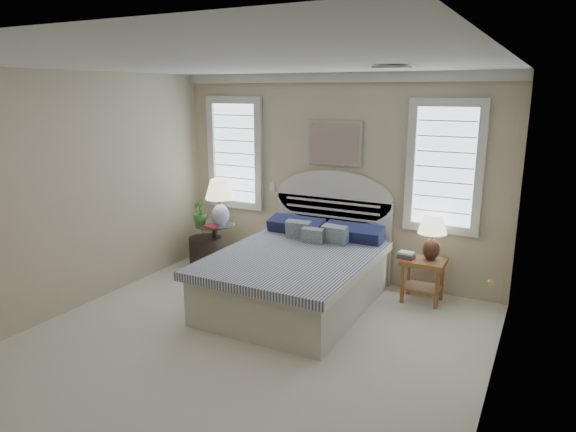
% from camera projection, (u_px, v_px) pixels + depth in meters
% --- Properties ---
extents(floor, '(4.50, 5.00, 0.01)m').
position_uv_depth(floor, '(233.00, 355.00, 4.95)').
color(floor, beige).
rests_on(floor, ground).
extents(ceiling, '(4.50, 5.00, 0.01)m').
position_uv_depth(ceiling, '(225.00, 64.00, 4.30)').
color(ceiling, silver).
rests_on(ceiling, wall_back).
extents(wall_back, '(4.50, 0.02, 2.70)m').
position_uv_depth(wall_back, '(335.00, 178.00, 6.78)').
color(wall_back, '#C3B092').
rests_on(wall_back, floor).
extents(wall_left, '(0.02, 5.00, 2.70)m').
position_uv_depth(wall_left, '(58.00, 196.00, 5.63)').
color(wall_left, '#C3B092').
rests_on(wall_left, floor).
extents(wall_right, '(0.02, 5.00, 2.70)m').
position_uv_depth(wall_right, '(495.00, 256.00, 3.61)').
color(wall_right, '#C3B092').
rests_on(wall_right, floor).
extents(crown_molding, '(4.50, 0.08, 0.12)m').
position_uv_depth(crown_molding, '(336.00, 77.00, 6.43)').
color(crown_molding, silver).
rests_on(crown_molding, wall_back).
extents(hvac_vent, '(0.30, 0.20, 0.02)m').
position_uv_depth(hvac_vent, '(392.00, 67.00, 4.46)').
color(hvac_vent, '#B2B2B2').
rests_on(hvac_vent, ceiling).
extents(switch_plate, '(0.08, 0.01, 0.12)m').
position_uv_depth(switch_plate, '(272.00, 187.00, 7.24)').
color(switch_plate, silver).
rests_on(switch_plate, wall_back).
extents(window_left, '(0.90, 0.06, 1.60)m').
position_uv_depth(window_left, '(235.00, 153.00, 7.40)').
color(window_left, '#C9EAFF').
rests_on(window_left, wall_back).
extents(window_right, '(0.90, 0.06, 1.60)m').
position_uv_depth(window_right, '(445.00, 167.00, 6.07)').
color(window_right, '#C9EAFF').
rests_on(window_right, wall_back).
extents(painting, '(0.74, 0.04, 0.58)m').
position_uv_depth(painting, '(335.00, 143.00, 6.63)').
color(painting, silver).
rests_on(painting, wall_back).
extents(closet_door, '(0.02, 1.80, 2.40)m').
position_uv_depth(closet_door, '(506.00, 235.00, 4.69)').
color(closet_door, white).
rests_on(closet_door, floor).
extents(bed, '(1.72, 2.28, 1.47)m').
position_uv_depth(bed, '(300.00, 271.00, 6.11)').
color(bed, beige).
rests_on(bed, floor).
extents(side_table_left, '(0.56, 0.56, 0.63)m').
position_uv_depth(side_table_left, '(215.00, 240.00, 7.36)').
color(side_table_left, black).
rests_on(side_table_left, floor).
extents(nightstand_right, '(0.50, 0.40, 0.53)m').
position_uv_depth(nightstand_right, '(423.00, 271.00, 6.12)').
color(nightstand_right, '#996332').
rests_on(nightstand_right, floor).
extents(floor_pot, '(0.57, 0.57, 0.43)m').
position_uv_depth(floor_pot, '(206.00, 252.00, 7.41)').
color(floor_pot, black).
rests_on(floor_pot, floor).
extents(lamp_left, '(0.45, 0.45, 0.66)m').
position_uv_depth(lamp_left, '(220.00, 197.00, 7.15)').
color(lamp_left, white).
rests_on(lamp_left, side_table_left).
extents(lamp_right, '(0.44, 0.44, 0.55)m').
position_uv_depth(lamp_right, '(432.00, 232.00, 6.02)').
color(lamp_right, black).
rests_on(lamp_right, nightstand_right).
extents(potted_plant, '(0.27, 0.27, 0.36)m').
position_uv_depth(potted_plant, '(200.00, 212.00, 7.23)').
color(potted_plant, '#2B6D2F').
rests_on(potted_plant, side_table_left).
extents(books_left, '(0.20, 0.16, 0.03)m').
position_uv_depth(books_left, '(211.00, 227.00, 7.12)').
color(books_left, maroon).
rests_on(books_left, side_table_left).
extents(books_right, '(0.21, 0.16, 0.08)m').
position_uv_depth(books_right, '(406.00, 255.00, 6.12)').
color(books_right, maroon).
rests_on(books_right, nightstand_right).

